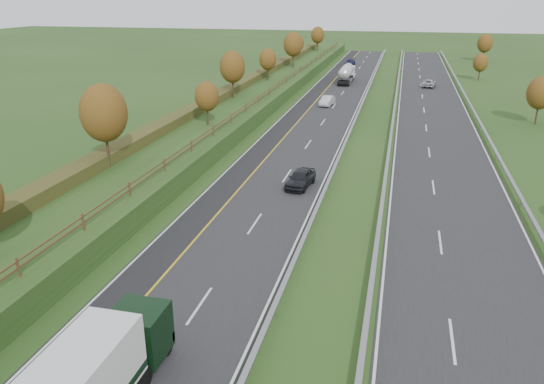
{
  "coord_description": "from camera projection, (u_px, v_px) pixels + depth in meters",
  "views": [
    {
      "loc": [
        11.58,
        -13.67,
        16.99
      ],
      "look_at": [
        2.26,
        24.6,
        2.2
      ],
      "focal_mm": 35.0,
      "sensor_mm": 36.0,
      "label": 1
    }
  ],
  "objects": [
    {
      "name": "hedge_left",
      "position": [
        215.0,
        98.0,
        77.98
      ],
      "size": [
        2.2,
        180.0,
        1.1
      ],
      "primitive_type": "cube",
      "color": "#353C18",
      "rests_on": "embankment_left"
    },
    {
      "name": "outer_barrier_far",
      "position": [
        481.0,
        125.0,
        70.39
      ],
      "size": [
        0.32,
        200.0,
        0.71
      ],
      "color": "gray",
      "rests_on": "ground"
    },
    {
      "name": "hard_shoulder",
      "position": [
        290.0,
        119.0,
        76.37
      ],
      "size": [
        3.0,
        200.0,
        0.04
      ],
      "primitive_type": "cube",
      "color": "black",
      "rests_on": "ground"
    },
    {
      "name": "trees_far",
      "position": [
        509.0,
        70.0,
        94.02
      ],
      "size": [
        8.45,
        118.6,
        7.12
      ],
      "color": "#2D2116",
      "rests_on": "ground"
    },
    {
      "name": "fence_left",
      "position": [
        257.0,
        99.0,
        76.1
      ],
      "size": [
        0.12,
        189.06,
        1.2
      ],
      "color": "#422B19",
      "rests_on": "embankment_left"
    },
    {
      "name": "car_dark_near",
      "position": [
        301.0,
        178.0,
        49.32
      ],
      "size": [
        2.55,
        4.99,
        1.63
      ],
      "primitive_type": "imported",
      "rotation": [
        0.0,
        0.0,
        -0.13
      ],
      "color": "black",
      "rests_on": "near_carriageway"
    },
    {
      "name": "car_oncoming",
      "position": [
        429.0,
        83.0,
        102.32
      ],
      "size": [
        3.01,
        5.36,
        1.41
      ],
      "primitive_type": "imported",
      "rotation": [
        0.0,
        0.0,
        3.01
      ],
      "color": "#AAA8AD",
      "rests_on": "far_carriageway"
    },
    {
      "name": "far_carriageway",
      "position": [
        435.0,
        127.0,
        71.89
      ],
      "size": [
        10.5,
        200.0,
        0.04
      ],
      "primitive_type": "cube",
      "color": "black",
      "rests_on": "ground"
    },
    {
      "name": "near_carriageway",
      "position": [
        315.0,
        120.0,
        75.54
      ],
      "size": [
        10.5,
        200.0,
        0.04
      ],
      "primitive_type": "cube",
      "color": "black",
      "rests_on": "ground"
    },
    {
      "name": "trees_left",
      "position": [
        222.0,
        76.0,
        73.05
      ],
      "size": [
        6.64,
        164.3,
        7.66
      ],
      "color": "#2D2116",
      "rests_on": "embankment_left"
    },
    {
      "name": "median_barrier_far",
      "position": [
        393.0,
        120.0,
        72.94
      ],
      "size": [
        0.32,
        200.0,
        0.71
      ],
      "color": "gray",
      "rests_on": "ground"
    },
    {
      "name": "road_tanker",
      "position": [
        347.0,
        73.0,
        107.18
      ],
      "size": [
        2.4,
        11.22,
        3.46
      ],
      "color": "silver",
      "rests_on": "near_carriageway"
    },
    {
      "name": "ground",
      "position": [
        370.0,
        132.0,
        69.23
      ],
      "size": [
        400.0,
        400.0,
        0.0
      ],
      "primitive_type": "plane",
      "color": "#234217",
      "rests_on": "ground"
    },
    {
      "name": "car_small_far",
      "position": [
        350.0,
        62.0,
        133.19
      ],
      "size": [
        2.55,
        5.25,
        1.47
      ],
      "primitive_type": "imported",
      "rotation": [
        0.0,
        0.0,
        -0.1
      ],
      "color": "#13183C",
      "rests_on": "near_carriageway"
    },
    {
      "name": "lane_markings",
      "position": [
        360.0,
        123.0,
        74.0
      ],
      "size": [
        26.75,
        200.0,
        0.01
      ],
      "color": "silver",
      "rests_on": "near_carriageway"
    },
    {
      "name": "median_barrier_near",
      "position": [
        356.0,
        118.0,
        74.07
      ],
      "size": [
        0.32,
        200.0,
        0.71
      ],
      "color": "gray",
      "rests_on": "ground"
    },
    {
      "name": "car_silver_mid",
      "position": [
        327.0,
        101.0,
        85.32
      ],
      "size": [
        2.18,
        4.76,
        1.51
      ],
      "primitive_type": "imported",
      "rotation": [
        0.0,
        0.0,
        -0.13
      ],
      "color": "silver",
      "rests_on": "near_carriageway"
    },
    {
      "name": "embankment_left",
      "position": [
        228.0,
        109.0,
        78.08
      ],
      "size": [
        12.0,
        200.0,
        2.0
      ],
      "primitive_type": "cube",
      "color": "#234217",
      "rests_on": "ground"
    }
  ]
}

